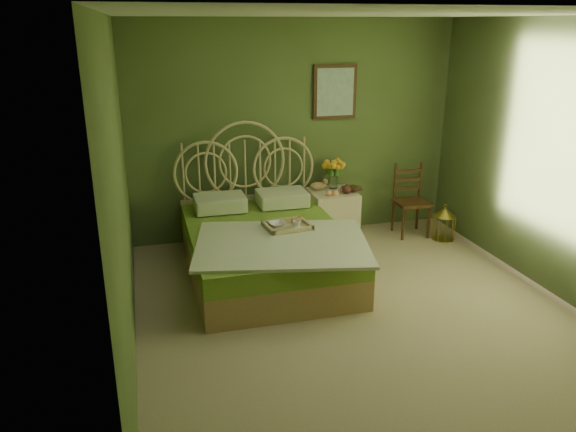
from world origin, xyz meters
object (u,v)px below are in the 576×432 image
object	(u,v)px
chair	(409,195)
birdcage	(444,224)
bed	(265,245)
nightstand	(332,209)

from	to	relation	value
chair	birdcage	size ratio (longest dim) A/B	2.17
birdcage	bed	bearing A→B (deg)	-170.61
chair	birdcage	world-z (taller)	chair
nightstand	bed	bearing A→B (deg)	-141.79
chair	birdcage	xyz separation A→B (m)	(0.32, -0.34, -0.29)
nightstand	chair	distance (m)	1.00
chair	birdcage	distance (m)	0.55
bed	birdcage	size ratio (longest dim) A/B	5.73
nightstand	chair	xyz separation A→B (m)	(0.99, -0.09, 0.13)
chair	birdcage	bearing A→B (deg)	-43.20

